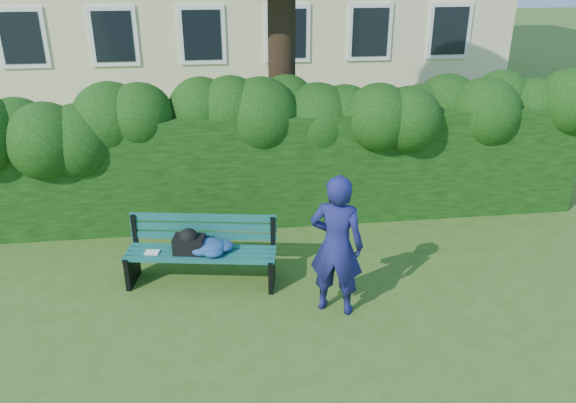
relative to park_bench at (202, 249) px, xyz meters
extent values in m
plane|color=#355B1C|center=(1.19, -0.23, -0.50)|extent=(80.00, 80.00, 0.00)
cube|color=white|center=(-4.81, 9.75, 1.50)|extent=(1.30, 0.08, 1.60)
cube|color=black|center=(-4.81, 9.71, 1.50)|extent=(1.05, 0.04, 1.35)
cube|color=white|center=(-2.41, 9.75, 1.50)|extent=(1.30, 0.08, 1.60)
cube|color=black|center=(-2.41, 9.71, 1.50)|extent=(1.05, 0.04, 1.35)
cube|color=white|center=(-0.01, 9.75, 1.50)|extent=(1.30, 0.08, 1.60)
cube|color=black|center=(-0.01, 9.71, 1.50)|extent=(1.05, 0.04, 1.35)
cube|color=white|center=(2.39, 9.75, 1.50)|extent=(1.30, 0.08, 1.60)
cube|color=black|center=(2.39, 9.71, 1.50)|extent=(1.05, 0.04, 1.35)
cube|color=white|center=(4.79, 9.75, 1.50)|extent=(1.30, 0.08, 1.60)
cube|color=black|center=(4.79, 9.71, 1.50)|extent=(1.05, 0.04, 1.35)
cube|color=white|center=(7.19, 9.75, 1.50)|extent=(1.30, 0.08, 1.60)
cube|color=black|center=(7.19, 9.71, 1.50)|extent=(1.05, 0.04, 1.35)
cube|color=black|center=(1.19, 1.97, 0.40)|extent=(10.00, 1.00, 1.80)
cylinder|color=black|center=(1.42, 2.89, 2.29)|extent=(0.46, 0.46, 5.57)
cube|color=#0D433D|center=(-0.05, -0.22, -0.05)|extent=(1.96, 0.43, 0.04)
cube|color=#0D433D|center=(-0.03, -0.10, -0.05)|extent=(1.96, 0.43, 0.04)
cube|color=#0D433D|center=(-0.01, 0.02, -0.05)|extent=(1.96, 0.43, 0.04)
cube|color=#0D433D|center=(0.01, 0.14, -0.05)|extent=(1.96, 0.43, 0.04)
cube|color=#0D433D|center=(0.03, 0.21, 0.08)|extent=(1.95, 0.37, 0.10)
cube|color=#0D433D|center=(0.03, 0.22, 0.21)|extent=(1.95, 0.37, 0.10)
cube|color=#0D433D|center=(0.03, 0.24, 0.34)|extent=(1.95, 0.37, 0.10)
cube|color=black|center=(-0.94, 0.12, -0.28)|extent=(0.14, 0.50, 0.44)
cube|color=black|center=(-0.89, 0.37, 0.15)|extent=(0.07, 0.07, 0.45)
cube|color=black|center=(-0.95, 0.07, -0.06)|extent=(0.13, 0.42, 0.05)
cube|color=black|center=(0.90, -0.20, -0.28)|extent=(0.14, 0.50, 0.44)
cube|color=black|center=(0.95, 0.05, 0.15)|extent=(0.07, 0.07, 0.45)
cube|color=black|center=(0.90, -0.25, -0.06)|extent=(0.13, 0.42, 0.05)
cube|color=white|center=(-0.65, 0.02, -0.02)|extent=(0.20, 0.16, 0.02)
cube|color=black|center=(-0.16, -0.02, 0.08)|extent=(0.43, 0.32, 0.22)
imported|color=navy|center=(1.61, -0.86, 0.39)|extent=(0.77, 0.66, 1.78)
camera|label=1|loc=(0.29, -6.60, 3.54)|focal=35.00mm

